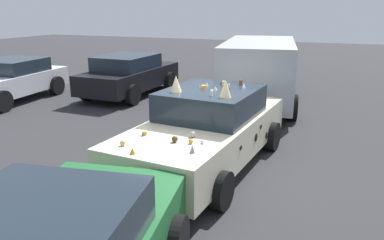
{
  "coord_description": "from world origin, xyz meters",
  "views": [
    {
      "loc": [
        -6.58,
        -2.34,
        2.98
      ],
      "look_at": [
        0.0,
        0.3,
        0.9
      ],
      "focal_mm": 35.84,
      "sensor_mm": 36.0,
      "label": 1
    }
  ],
  "objects_px": {
    "parked_van_near_left": "(259,70)",
    "parked_sedan_far_left": "(9,80)",
    "parked_sedan_far_right": "(130,75)",
    "parked_sedan_row_back_center": "(246,66)",
    "art_car_decorated": "(207,129)"
  },
  "relations": [
    {
      "from": "parked_van_near_left",
      "to": "parked_sedan_far_right",
      "type": "relative_size",
      "value": 1.19
    },
    {
      "from": "parked_sedan_far_left",
      "to": "art_car_decorated",
      "type": "bearing_deg",
      "value": 66.61
    },
    {
      "from": "parked_van_near_left",
      "to": "parked_sedan_far_left",
      "type": "height_order",
      "value": "parked_van_near_left"
    },
    {
      "from": "parked_sedan_row_back_center",
      "to": "parked_van_near_left",
      "type": "bearing_deg",
      "value": -167.76
    },
    {
      "from": "art_car_decorated",
      "to": "parked_van_near_left",
      "type": "xyz_separation_m",
      "value": [
        5.15,
        0.15,
        0.4
      ]
    },
    {
      "from": "art_car_decorated",
      "to": "parked_sedan_far_left",
      "type": "height_order",
      "value": "art_car_decorated"
    },
    {
      "from": "art_car_decorated",
      "to": "parked_sedan_far_left",
      "type": "xyz_separation_m",
      "value": [
        2.75,
        7.95,
        -0.05
      ]
    },
    {
      "from": "parked_van_near_left",
      "to": "parked_sedan_row_back_center",
      "type": "bearing_deg",
      "value": 10.89
    },
    {
      "from": "parked_sedan_far_right",
      "to": "parked_sedan_row_back_center",
      "type": "bearing_deg",
      "value": -41.57
    },
    {
      "from": "parked_sedan_row_back_center",
      "to": "parked_sedan_far_left",
      "type": "bearing_deg",
      "value": 123.37
    },
    {
      "from": "parked_sedan_far_right",
      "to": "parked_sedan_far_left",
      "type": "xyz_separation_m",
      "value": [
        -2.2,
        3.27,
        -0.04
      ]
    },
    {
      "from": "parked_sedan_far_right",
      "to": "parked_sedan_row_back_center",
      "type": "height_order",
      "value": "parked_sedan_row_back_center"
    },
    {
      "from": "parked_sedan_far_right",
      "to": "art_car_decorated",
      "type": "bearing_deg",
      "value": -135.44
    },
    {
      "from": "parked_sedan_far_right",
      "to": "parked_sedan_far_left",
      "type": "bearing_deg",
      "value": 125.12
    },
    {
      "from": "parked_sedan_far_right",
      "to": "parked_sedan_row_back_center",
      "type": "distance_m",
      "value": 4.85
    }
  ]
}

